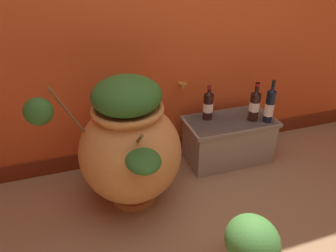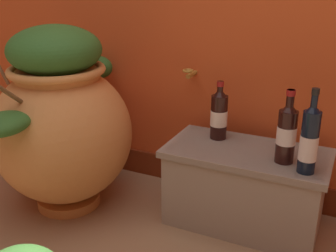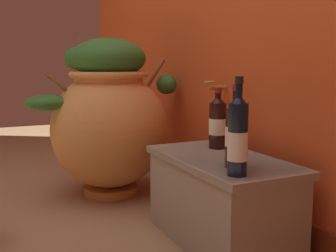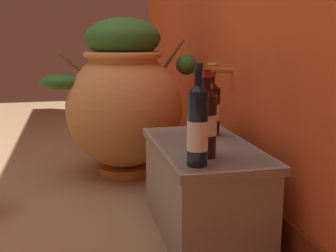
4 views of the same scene
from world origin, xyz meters
The scene contains 6 objects.
ground_plane centered at (0.00, 0.00, 0.00)m, with size 7.00×7.00×0.00m, color #9E7A56.
terracotta_urn centered at (-0.46, 0.63, 0.45)m, with size 0.91×0.91×0.94m.
stone_ledge centered at (0.40, 0.85, 0.20)m, with size 0.73×0.38×0.38m.
wine_bottle_left centered at (0.67, 0.74, 0.52)m, with size 0.07×0.07×0.35m.
wine_bottle_middle centered at (0.24, 0.93, 0.50)m, with size 0.08×0.08×0.28m.
wine_bottle_right centered at (0.57, 0.80, 0.52)m, with size 0.08×0.08×0.31m.
Camera 4 is at (2.02, 0.33, 0.81)m, focal length 45.97 mm.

